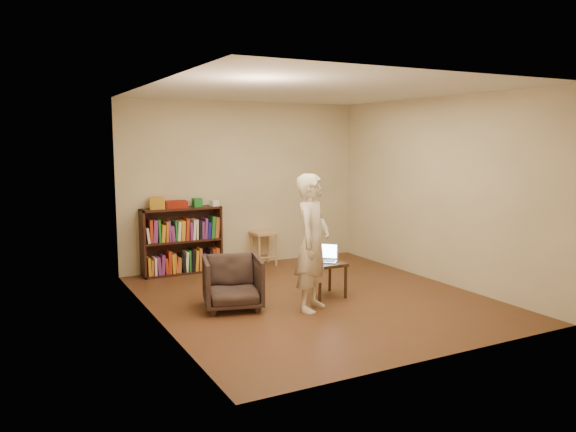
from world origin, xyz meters
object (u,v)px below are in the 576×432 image
laptop (326,257)px  bookshelf (182,244)px  armchair (233,283)px  stool (264,238)px  side_table (325,268)px  person (313,243)px

laptop → bookshelf: bearing=165.0°
armchair → stool: bearing=70.7°
bookshelf → armchair: (0.00, -2.03, -0.13)m
armchair → laptop: 1.30m
bookshelf → side_table: bookshelf is taller
side_table → person: bearing=-135.7°
bookshelf → side_table: 2.44m
armchair → person: 1.07m
bookshelf → armchair: size_ratio=1.74×
stool → side_table: bearing=-92.2°
stool → laptop: laptop is taller
bookshelf → laptop: (1.29, -2.04, 0.07)m
armchair → laptop: bearing=14.1°
laptop → person: 0.73m
person → bookshelf: bearing=68.1°
stool → person: 2.53m
bookshelf → armchair: bookshelf is taller
bookshelf → side_table: size_ratio=2.67×
side_table → stool: bearing=87.8°
side_table → laptop: size_ratio=1.20×
armchair → person: person is taller
armchair → laptop: laptop is taller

